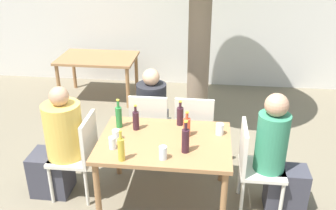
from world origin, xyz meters
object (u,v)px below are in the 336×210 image
at_px(dining_table_front, 165,147).
at_px(person_seated_0, 58,147).
at_px(patio_chair_2, 150,124).
at_px(wine_bottle_3, 186,140).
at_px(wine_bottle_4, 180,116).
at_px(drinking_glass_1, 220,129).
at_px(dining_table_back, 98,62).
at_px(drinking_glass_2, 116,135).
at_px(patio_chair_0, 80,151).
at_px(drinking_glass_0, 112,143).
at_px(patio_chair_1, 254,163).
at_px(soda_bottle_0, 187,127).
at_px(wine_bottle_5, 136,120).
at_px(patio_chair_3, 194,126).
at_px(person_seated_2, 153,115).
at_px(person_seated_1, 278,160).
at_px(oil_cruet_1, 121,149).
at_px(drinking_glass_3, 163,153).

xyz_separation_m(dining_table_front, person_seated_0, (-1.12, -0.00, -0.07)).
height_order(patio_chair_2, wine_bottle_3, wine_bottle_3).
distance_m(wine_bottle_4, drinking_glass_1, 0.45).
bearing_deg(dining_table_back, drinking_glass_2, -69.78).
relative_size(patio_chair_0, wine_bottle_3, 2.83).
bearing_deg(drinking_glass_2, drinking_glass_0, -88.68).
bearing_deg(patio_chair_1, soda_bottle_0, 80.30).
distance_m(soda_bottle_0, wine_bottle_5, 0.54).
height_order(patio_chair_3, wine_bottle_5, wine_bottle_5).
xyz_separation_m(person_seated_2, drinking_glass_2, (-0.22, -0.98, 0.25)).
relative_size(dining_table_back, patio_chair_0, 1.37).
bearing_deg(wine_bottle_3, patio_chair_1, 15.54).
relative_size(dining_table_back, patio_chair_1, 1.37).
height_order(dining_table_front, person_seated_1, person_seated_1).
xyz_separation_m(dining_table_front, person_seated_1, (1.13, -0.00, -0.07)).
bearing_deg(person_seated_0, drinking_glass_0, 72.35).
bearing_deg(oil_cruet_1, wine_bottle_5, 88.23).
height_order(patio_chair_1, drinking_glass_3, patio_chair_1).
distance_m(patio_chair_2, oil_cruet_1, 1.14).
xyz_separation_m(dining_table_back, patio_chair_0, (0.55, -2.58, -0.11)).
height_order(patio_chair_0, patio_chair_3, same).
bearing_deg(drinking_glass_0, person_seated_0, 162.35).
bearing_deg(drinking_glass_3, person_seated_1, 16.67).
xyz_separation_m(patio_chair_0, wine_bottle_3, (1.11, -0.19, 0.32)).
height_order(patio_chair_2, drinking_glass_2, patio_chair_2).
relative_size(dining_table_back, drinking_glass_2, 12.07).
distance_m(patio_chair_1, drinking_glass_1, 0.47).
bearing_deg(person_seated_1, patio_chair_3, 50.89).
xyz_separation_m(patio_chair_2, drinking_glass_2, (-0.22, -0.74, 0.25)).
xyz_separation_m(person_seated_2, soda_bottle_0, (0.47, -0.82, 0.31)).
xyz_separation_m(soda_bottle_0, oil_cruet_1, (-0.55, -0.51, 0.01)).
bearing_deg(wine_bottle_5, drinking_glass_1, -0.52).
bearing_deg(drinking_glass_0, person_seated_1, 7.31).
distance_m(patio_chair_3, drinking_glass_2, 1.07).
distance_m(person_seated_2, drinking_glass_0, 1.19).
bearing_deg(drinking_glass_3, patio_chair_1, 20.86).
height_order(patio_chair_1, wine_bottle_3, wine_bottle_3).
height_order(dining_table_front, person_seated_2, person_seated_2).
bearing_deg(patio_chair_0, wine_bottle_5, 109.17).
xyz_separation_m(patio_chair_1, drinking_glass_2, (-1.37, -0.04, 0.25)).
bearing_deg(drinking_glass_0, patio_chair_2, 76.87).
relative_size(patio_chair_2, drinking_glass_3, 7.26).
height_order(patio_chair_0, soda_bottle_0, soda_bottle_0).
relative_size(drinking_glass_0, drinking_glass_2, 1.15).
relative_size(patio_chair_3, wine_bottle_4, 3.32).
height_order(patio_chair_2, oil_cruet_1, oil_cruet_1).
bearing_deg(patio_chair_0, patio_chair_3, 121.31).
relative_size(person_seated_1, drinking_glass_2, 12.18).
distance_m(patio_chair_0, wine_bottle_3, 1.17).
relative_size(patio_chair_2, soda_bottle_0, 3.38).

